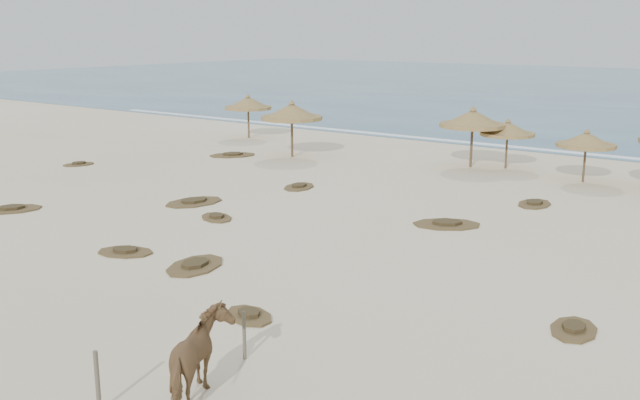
{
  "coord_description": "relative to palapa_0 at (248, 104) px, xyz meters",
  "views": [
    {
      "loc": [
        13.72,
        -13.57,
        6.54
      ],
      "look_at": [
        0.17,
        5.0,
        1.08
      ],
      "focal_mm": 40.0,
      "sensor_mm": 36.0,
      "label": 1
    }
  ],
  "objects": [
    {
      "name": "scrub_4",
      "position": [
        25.71,
        -17.98,
        -2.09
      ],
      "size": [
        1.25,
        1.7,
        0.16
      ],
      "rotation": [
        0.0,
        0.0,
        1.73
      ],
      "color": "brown",
      "rests_on": "ground"
    },
    {
      "name": "ground",
      "position": [
        16.15,
        -19.75,
        -2.14
      ],
      "size": [
        160.0,
        160.0,
        0.0
      ],
      "primitive_type": "plane",
      "color": "beige",
      "rests_on": "ground"
    },
    {
      "name": "scrub_8",
      "position": [
        -0.64,
        -12.06,
        -2.09
      ],
      "size": [
        1.45,
        1.79,
        0.16
      ],
      "rotation": [
        0.0,
        0.0,
        1.25
      ],
      "color": "brown",
      "rests_on": "ground"
    },
    {
      "name": "scrub_7",
      "position": [
        20.8,
        -6.83,
        -2.09
      ],
      "size": [
        1.29,
        1.89,
        0.16
      ],
      "rotation": [
        0.0,
        0.0,
        1.63
      ],
      "color": "brown",
      "rests_on": "ground"
    },
    {
      "name": "foam_line",
      "position": [
        16.15,
        6.25,
        -2.14
      ],
      "size": [
        70.0,
        0.6,
        0.01
      ],
      "primitive_type": "cube",
      "color": "white",
      "rests_on": "ground"
    },
    {
      "name": "palapa_3",
      "position": [
        16.99,
        -0.25,
        -0.24
      ],
      "size": [
        3.05,
        3.05,
        2.46
      ],
      "rotation": [
        0.0,
        0.0,
        -0.18
      ],
      "color": "brown",
      "rests_on": "ground"
    },
    {
      "name": "palapa_2",
      "position": [
        15.45,
        -0.92,
        0.2
      ],
      "size": [
        4.06,
        4.06,
        3.02
      ],
      "rotation": [
        0.0,
        0.0,
        0.31
      ],
      "color": "brown",
      "rests_on": "ground"
    },
    {
      "name": "palapa_0",
      "position": [
        0.0,
        0.0,
        0.0
      ],
      "size": [
        3.63,
        3.63,
        2.76
      ],
      "rotation": [
        0.0,
        0.0,
        0.27
      ],
      "color": "brown",
      "rests_on": "ground"
    },
    {
      "name": "scrub_6",
      "position": [
        3.73,
        -5.5,
        -2.09
      ],
      "size": [
        2.78,
        2.97,
        0.16
      ],
      "rotation": [
        0.0,
        0.0,
        0.94
      ],
      "color": "brown",
      "rests_on": "ground"
    },
    {
      "name": "scrub_13",
      "position": [
        11.54,
        -9.74,
        -2.09
      ],
      "size": [
        1.6,
        2.05,
        0.16
      ],
      "rotation": [
        0.0,
        0.0,
        1.83
      ],
      "color": "brown",
      "rests_on": "ground"
    },
    {
      "name": "fence_post_far",
      "position": [
        20.7,
        -23.37,
        -1.62
      ],
      "size": [
        0.09,
        0.09,
        1.04
      ],
      "primitive_type": "cylinder",
      "rotation": [
        0.0,
        0.0,
        -0.15
      ],
      "color": "brown",
      "rests_on": "ground"
    },
    {
      "name": "scrub_11",
      "position": [
        12.96,
        -20.16,
        -2.09
      ],
      "size": [
        2.06,
        1.72,
        0.16
      ],
      "rotation": [
        0.0,
        0.0,
        0.39
      ],
      "color": "brown",
      "rests_on": "ground"
    },
    {
      "name": "horse",
      "position": [
        21.16,
        -25.04,
        -1.34
      ],
      "size": [
        1.66,
        2.08,
        1.6
      ],
      "primitive_type": "imported",
      "rotation": [
        0.0,
        0.0,
        3.63
      ],
      "color": "brown",
      "rests_on": "ground"
    },
    {
      "name": "scrub_3",
      "position": [
        19.4,
        -11.53,
        -2.09
      ],
      "size": [
        2.81,
        2.58,
        0.16
      ],
      "rotation": [
        0.0,
        0.0,
        0.59
      ],
      "color": "brown",
      "rests_on": "ground"
    },
    {
      "name": "palapa_4",
      "position": [
        21.04,
        -1.35,
        -0.28
      ],
      "size": [
        3.31,
        3.31,
        2.4
      ],
      "rotation": [
        0.0,
        0.0,
        -0.36
      ],
      "color": "brown",
      "rests_on": "ground"
    },
    {
      "name": "palapa_1",
      "position": [
        6.52,
        -3.85,
        0.22
      ],
      "size": [
        3.41,
        3.41,
        3.05
      ],
      "rotation": [
        0.0,
        0.0,
        0.05
      ],
      "color": "brown",
      "rests_on": "ground"
    },
    {
      "name": "scrub_12",
      "position": [
        19.3,
        -21.67,
        -2.09
      ],
      "size": [
        1.67,
        1.35,
        0.16
      ],
      "rotation": [
        0.0,
        0.0,
        2.82
      ],
      "color": "brown",
      "rests_on": "ground"
    },
    {
      "name": "scrub_9",
      "position": [
        15.62,
        -19.83,
        -2.09
      ],
      "size": [
        1.85,
        2.39,
        0.16
      ],
      "rotation": [
        0.0,
        0.0,
        1.81
      ],
      "color": "brown",
      "rests_on": "ground"
    },
    {
      "name": "fence_post_near",
      "position": [
        20.01,
        -26.42,
        -1.57
      ],
      "size": [
        0.11,
        0.11,
        1.15
      ],
      "primitive_type": "cylinder",
      "rotation": [
        0.0,
        0.0,
        -0.38
      ],
      "color": "brown",
      "rests_on": "ground"
    },
    {
      "name": "scrub_2",
      "position": [
        12.32,
        -15.58,
        -2.09
      ],
      "size": [
        1.83,
        1.58,
        0.16
      ],
      "rotation": [
        0.0,
        0.0,
        2.69
      ],
      "color": "brown",
      "rests_on": "ground"
    },
    {
      "name": "scrub_0",
      "position": [
        5.24,
        -19.21,
        -2.09
      ],
      "size": [
        2.38,
        2.57,
        0.16
      ],
      "rotation": [
        0.0,
        0.0,
        0.96
      ],
      "color": "brown",
      "rests_on": "ground"
    },
    {
      "name": "scrub_1",
      "position": [
        9.95,
        -14.38,
        -2.09
      ],
      "size": [
        2.08,
        2.69,
        0.16
      ],
      "rotation": [
        0.0,
        0.0,
        1.33
      ],
      "color": "brown",
      "rests_on": "ground"
    }
  ]
}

